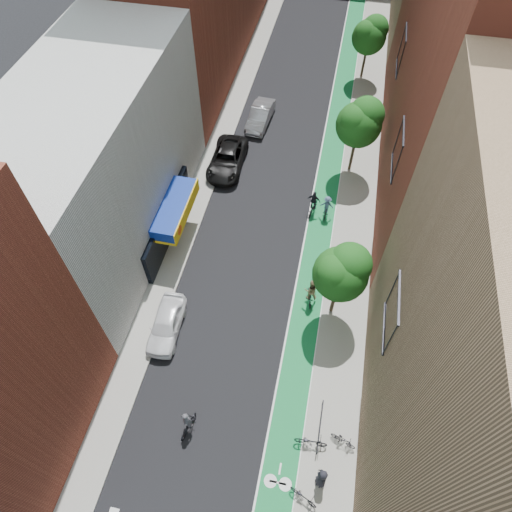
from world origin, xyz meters
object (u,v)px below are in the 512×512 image
Objects in this scene: parked_car_black at (227,159)px; cyclist_lane_far at (327,208)px; cyclist_lane_near at (310,293)px; parked_car_silver at (260,116)px; cyclist_lane_mid at (313,205)px; parked_car_white at (166,324)px; cyclist_lead at (188,424)px; pedestrian at (322,478)px.

cyclist_lane_far is (8.79, -3.81, 0.04)m from parked_car_black.
parked_car_silver is at bearing -80.53° from cyclist_lane_near.
cyclist_lane_mid is at bearing -26.11° from parked_car_black.
parked_car_white is 2.13× the size of cyclist_lead.
pedestrian reaches higher than cyclist_lane_far.
cyclist_lane_mid reaches higher than cyclist_lane_far.
parked_car_white is 15.83m from parked_car_black.
cyclist_lane_far is at bearing -95.27° from cyclist_lead.
cyclist_lane_near is (8.63, -11.73, 0.16)m from parked_car_black.
pedestrian is at bearing -65.64° from parked_car_black.
cyclist_lead is (3.16, -5.67, -0.05)m from parked_car_white.
cyclist_lead is at bearing 48.56° from cyclist_lane_near.
cyclist_lane_near reaches higher than cyclist_lane_far.
parked_car_white is at bearing 68.77° from cyclist_lane_mid.
cyclist_lane_near is at bearing 22.47° from parked_car_white.
pedestrian is at bearing 110.27° from cyclist_lane_mid.
pedestrian is at bearing 99.35° from cyclist_lane_far.
cyclist_lane_mid is (7.76, -3.66, -0.04)m from parked_car_black.
cyclist_lane_near reaches higher than parked_car_black.
cyclist_lane_near is 7.92m from cyclist_lane_far.
cyclist_lane_near is at bearing -54.55° from parked_car_black.
parked_car_white is 2.02× the size of cyclist_lane_near.
pedestrian is (7.61, -1.27, 0.34)m from cyclist_lead.
parked_car_silver is 2.70× the size of pedestrian.
pedestrian is at bearing 88.80° from cyclist_lane_near.
parked_car_white is at bearing -90.03° from parked_car_silver.
parked_car_black is 2.77× the size of cyclist_lead.
pedestrian is (2.97, -19.11, 0.28)m from cyclist_lane_mid.
cyclist_lead is 1.01× the size of cyclist_lane_mid.
cyclist_lane_near is (5.51, 9.77, 0.25)m from cyclist_lead.
pedestrian is (2.11, -11.03, 0.09)m from cyclist_lane_near.
cyclist_lane_mid is at bearing 54.52° from parked_car_white.
cyclist_lane_mid is (-0.87, 8.08, -0.20)m from cyclist_lane_near.
parked_car_black reaches higher than parked_car_white.
pedestrian is (9.20, -29.07, 0.25)m from parked_car_silver.
parked_car_black is at bearing -69.22° from cyclist_lead.
cyclist_lane_far is (7.26, -10.12, 0.04)m from parked_car_silver.
cyclist_lane_near is 1.16× the size of cyclist_lane_far.
cyclist_lane_mid is at bearing -5.16° from cyclist_lane_far.
parked_car_silver is 2.21× the size of cyclist_lane_near.
cyclist_lane_mid is (6.23, -9.97, -0.04)m from parked_car_silver.
cyclist_lane_far is at bearing -50.31° from parked_car_silver.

